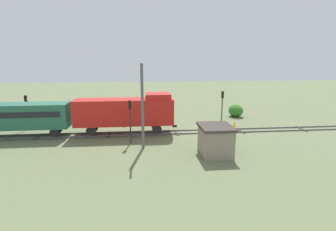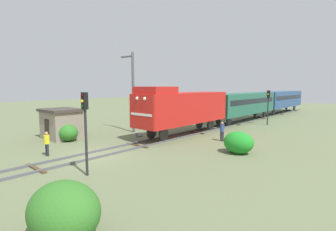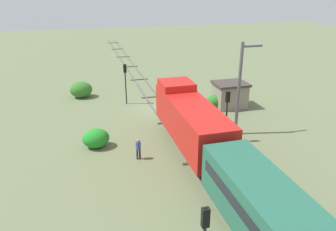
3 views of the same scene
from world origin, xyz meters
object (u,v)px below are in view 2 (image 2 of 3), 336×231
Objects in this scene: locomotive at (182,107)px; relay_hut at (61,123)px; passenger_car_trailing at (281,99)px; traffic_signal_far at (268,101)px; traffic_signal_mid at (153,102)px; traffic_signal_near at (85,119)px; worker_near_track at (47,142)px; passenger_car_leading at (244,103)px; catenary_mast at (133,90)px; worker_by_signal at (222,130)px.

relay_hut is (-7.50, -8.40, -1.38)m from locomotive.
passenger_car_trailing is 16.03m from traffic_signal_far.
traffic_signal_mid reaches higher than traffic_signal_far.
traffic_signal_near is 6.00m from worker_near_track.
passenger_car_leading is 3.29× the size of traffic_signal_far.
relay_hut is at bearing -110.41° from catenary_mast.
traffic_signal_near reaches higher than worker_by_signal.
worker_by_signal is 0.49× the size of relay_hut.
traffic_signal_far reaches higher than relay_hut.
traffic_signal_far is (7.00, 12.91, -0.18)m from traffic_signal_mid.
passenger_car_leading is at bearing 70.96° from relay_hut.
traffic_signal_far is at bearing 73.71° from locomotive.
catenary_mast reaches higher than worker_by_signal.
passenger_car_leading is 23.02m from relay_hut.
locomotive is at bearing 37.14° from worker_near_track.
traffic_signal_near is 11.52m from relay_hut.
locomotive is at bearing 9.88° from traffic_signal_mid.
relay_hut is at bearing 159.92° from traffic_signal_near.
traffic_signal_mid is at bearing -96.80° from passenger_car_trailing.
passenger_car_leading is 25.85m from traffic_signal_near.
passenger_car_leading reaches higher than relay_hut.
locomotive is 2.56× the size of traffic_signal_mid.
traffic_signal_near is 1.29× the size of relay_hut.
relay_hut is (-11.70, -8.72, 0.40)m from worker_by_signal.
worker_by_signal is at bearing 6.80° from traffic_signal_mid.
catenary_mast is at bearing 69.59° from relay_hut.
traffic_signal_far is at bearing 66.18° from worker_by_signal.
relay_hut is at bearing 103.41° from worker_near_track.
worker_by_signal is at bearing 36.68° from relay_hut.
traffic_signal_mid is (-3.40, -13.93, 0.61)m from passenger_car_leading.
passenger_car_trailing is at bearing 102.98° from traffic_signal_far.
passenger_car_trailing is 37.12m from relay_hut.
locomotive is 2.58× the size of traffic_signal_near.
traffic_signal_mid reaches higher than worker_by_signal.
catenary_mast is at bearing 128.28° from traffic_signal_near.
worker_by_signal is at bearing 13.13° from catenary_mast.
locomotive is 12.35m from worker_near_track.
catenary_mast is at bearing -121.44° from traffic_signal_far.
passenger_car_leading is 8.24× the size of worker_near_track.
traffic_signal_far is (3.60, -15.61, 0.43)m from passenger_car_trailing.
traffic_signal_near reaches higher than worker_near_track.
traffic_signal_mid is at bearing 37.04° from catenary_mast.
passenger_car_trailing is 27.98m from worker_by_signal.
passenger_car_leading and passenger_car_trailing have the same top height.
traffic_signal_mid is 2.41m from catenary_mast.
traffic_signal_far is at bearing 61.54° from traffic_signal_mid.
traffic_signal_far is at bearing -15.74° from passenger_car_leading.
traffic_signal_far is at bearing 89.07° from traffic_signal_near.
traffic_signal_mid reaches higher than passenger_car_trailing.
locomotive is at bearing 48.25° from relay_hut.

